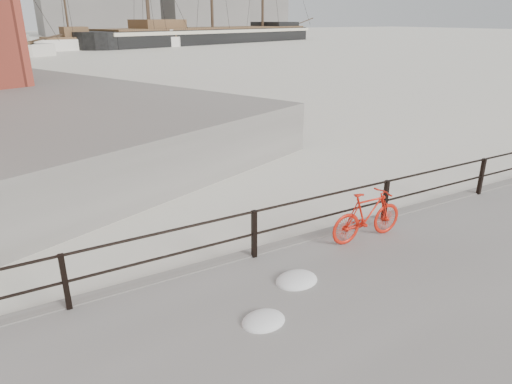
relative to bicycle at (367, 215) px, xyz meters
name	(u,v)px	position (x,y,z in m)	size (l,w,h in m)	color
ground	(471,204)	(4.52, 0.65, -0.90)	(400.00, 400.00, 0.00)	white
guardrail	(481,176)	(4.52, 0.50, -0.05)	(28.00, 0.10, 1.00)	black
bicycle	(367,215)	(0.00, 0.00, 0.00)	(1.81, 0.27, 1.09)	red
barque_black	(213,43)	(34.54, 82.76, -0.90)	(67.51, 22.10, 37.68)	black
schooner_mid	(113,48)	(12.50, 75.43, -0.90)	(29.55, 12.50, 21.20)	silver
industrial_west	(97,2)	(24.52, 140.65, 8.10)	(32.00, 18.00, 18.00)	gray
industrial_east	(254,11)	(82.52, 150.65, 6.10)	(20.00, 16.00, 14.00)	gray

